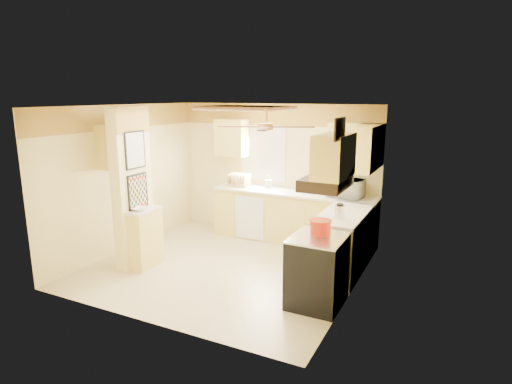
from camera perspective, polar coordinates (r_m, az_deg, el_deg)
The scene contains 34 objects.
floor at distance 6.90m, azimuth -3.93°, elevation -9.85°, with size 4.00×4.00×0.00m, color #CCBA8D.
ceiling at distance 6.37m, azimuth -4.28°, elevation 11.36°, with size 4.00×4.00×0.00m, color white.
wall_back at distance 8.19m, azimuth 2.61°, elevation 2.92°, with size 4.00×4.00×0.00m, color #EDDA90.
wall_front at distance 5.03m, azimuth -15.08°, elevation -3.92°, with size 4.00×4.00×0.00m, color #EDDA90.
wall_left at distance 7.71m, azimuth -17.06°, elevation 1.74°, with size 3.80×3.80×0.00m, color #EDDA90.
wall_right at distance 5.80m, azimuth 13.23°, elevation -1.58°, with size 3.80×3.80×0.00m, color #EDDA90.
wallpaper_border at distance 8.06m, azimuth 2.63°, elevation 10.28°, with size 4.00×0.02×0.40m, color #FAC949.
partition_column at distance 6.88m, azimuth -16.21°, elevation 0.50°, with size 0.20×0.70×2.50m, color #EDDA90.
partition_ledge at distance 6.95m, azimuth -14.44°, elevation -6.13°, with size 0.25×0.55×0.90m, color #FEE274.
ledge_top at distance 6.81m, azimuth -14.66°, elevation -2.38°, with size 0.28×0.58×0.04m, color silver.
lower_cabinets_back at distance 7.91m, azimuth 5.00°, elevation -3.42°, with size 3.00×0.60×0.90m, color #FEE274.
lower_cabinets_right at distance 6.66m, azimuth 11.55°, elevation -6.82°, with size 0.60×1.40×0.90m, color #FEE274.
countertop_back at distance 7.79m, azimuth 5.04°, elevation -0.12°, with size 3.04×0.64×0.04m, color silver.
countertop_right at distance 6.52m, azimuth 11.65°, elevation -2.91°, with size 0.64×1.44×0.04m, color silver.
dishwasher_panel at distance 7.94m, azimuth -0.88°, elevation -3.46°, with size 0.58×0.02×0.80m, color white.
window at distance 8.23m, azimuth 1.00°, elevation 5.10°, with size 0.92×0.02×1.02m.
upper_cab_back_left at distance 8.33m, azimuth -3.24°, elevation 7.25°, with size 0.60×0.35×0.70m, color #FEE274.
upper_cab_back_right at distance 7.45m, azimuth 13.15°, elevation 6.27°, with size 0.90×0.35×0.70m, color #FEE274.
upper_cab_right at distance 6.93m, azimuth 14.46°, elevation 5.73°, with size 0.35×1.00×0.70m, color #FEE274.
upper_cab_left_wall at distance 7.32m, azimuth -17.69°, elevation 5.89°, with size 0.35×0.75×0.70m, color #FEE274.
upper_cab_over_stove at distance 5.19m, azimuth 10.34°, elevation 4.75°, with size 0.35×0.76×0.52m, color #FEE274.
stove at distance 5.63m, azimuth 8.19°, elevation -10.31°, with size 0.68×0.77×0.92m.
range_hood at distance 5.27m, azimuth 9.31°, elevation 1.26°, with size 0.50×0.76×0.14m, color black.
poster_menu at distance 6.71m, azimuth -15.82°, elevation 5.42°, with size 0.02×0.42×0.57m.
poster_nashville at distance 6.82m, azimuth -15.48°, elevation 0.00°, with size 0.02×0.42×0.57m.
ceiling_light_panel at distance 6.76m, azimuth -1.35°, elevation 11.10°, with size 1.35×0.95×0.06m.
ceiling_fan at distance 5.30m, azimuth 1.33°, elevation 8.77°, with size 1.15×1.15×0.26m.
vent_grate at distance 4.77m, azimuth 11.14°, elevation 8.25°, with size 0.02×0.40×0.25m, color black.
microwave at distance 7.47m, azimuth 11.86°, elevation 0.53°, with size 0.58×0.40×0.32m, color white.
bowl at distance 6.73m, azimuth -15.33°, elevation -2.20°, with size 0.22×0.22×0.05m, color white.
dutch_oven at distance 5.54m, azimuth 8.57°, elevation -4.63°, with size 0.29×0.29×0.19m.
kettle at distance 6.19m, azimuth 11.12°, elevation -2.58°, with size 0.14×0.14×0.22m.
dish_rack at distance 8.26m, azimuth -2.28°, elevation 1.42°, with size 0.41×0.31×0.23m.
utensil_crock at distance 8.08m, azimuth 1.65°, elevation 1.12°, with size 0.12×0.12×0.24m.
Camera 1 is at (3.22, -5.49, 2.67)m, focal length 30.00 mm.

